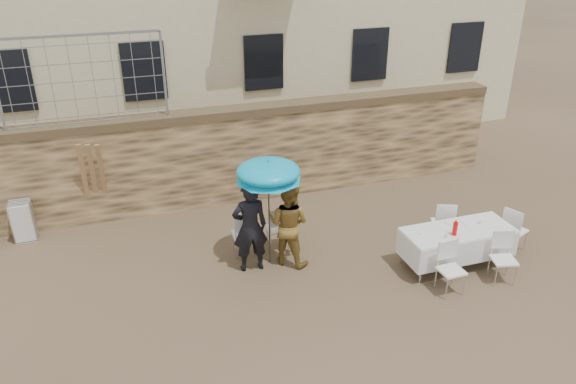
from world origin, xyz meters
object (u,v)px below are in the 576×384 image
object	(u,v)px
soda_bottle	(455,229)
table_chair_front_right	(504,259)
man_suit	(250,227)
couple_chair_left	(243,233)
table_chair_side	(515,229)
chair_stack_right	(24,217)
couple_chair_right	(277,227)
umbrella	(268,175)
woman_dress	(289,224)
table_chair_front_left	(452,269)
table_chair_back	(443,222)
banquet_table	(458,231)

from	to	relation	value
soda_bottle	table_chair_front_right	world-z (taller)	soda_bottle
man_suit	couple_chair_left	xyz separation A→B (m)	(0.00, 0.55, -0.42)
table_chair_side	couple_chair_left	bearing A→B (deg)	50.31
table_chair_front_right	chair_stack_right	xyz separation A→B (m)	(-8.42, 4.48, -0.02)
soda_bottle	couple_chair_left	bearing A→B (deg)	153.28
soda_bottle	couple_chair_right	bearing A→B (deg)	147.93
couple_chair_right	table_chair_front_right	world-z (taller)	same
couple_chair_left	man_suit	bearing A→B (deg)	93.10
umbrella	woman_dress	bearing A→B (deg)	-15.95
chair_stack_right	table_chair_front_left	bearing A→B (deg)	-31.46
couple_chair_left	soda_bottle	world-z (taller)	soda_bottle
man_suit	table_chair_back	xyz separation A→B (m)	(3.96, -0.29, -0.42)
man_suit	table_chair_back	bearing A→B (deg)	177.33
woman_dress	table_chair_front_left	bearing A→B (deg)	-175.07
woman_dress	banquet_table	bearing A→B (deg)	-157.62
couple_chair_left	chair_stack_right	distance (m)	4.66
woman_dress	table_chair_front_right	bearing A→B (deg)	-165.37
soda_bottle	man_suit	bearing A→B (deg)	160.77
chair_stack_right	table_chair_side	bearing A→B (deg)	-21.27
table_chair_front_right	chair_stack_right	size ratio (longest dim) A/B	1.04
couple_chair_right	chair_stack_right	distance (m)	5.29
man_suit	couple_chair_right	world-z (taller)	man_suit
table_chair_back	soda_bottle	bearing A→B (deg)	88.63
umbrella	table_chair_front_right	distance (m)	4.54
woman_dress	table_chair_side	distance (m)	4.53
couple_chair_left	table_chair_side	distance (m)	5.39
couple_chair_right	table_chair_side	bearing A→B (deg)	166.45
banquet_table	table_chair_front_right	bearing A→B (deg)	-56.31
couple_chair_left	table_chair_back	xyz separation A→B (m)	(3.96, -0.84, 0.00)
table_chair_back	table_chair_side	xyz separation A→B (m)	(1.20, -0.70, 0.00)
couple_chair_left	table_chair_front_right	xyz separation A→B (m)	(4.26, -2.39, 0.00)
banquet_table	chair_stack_right	distance (m)	8.76
couple_chair_left	couple_chair_right	size ratio (longest dim) A/B	1.00
banquet_table	table_chair_side	world-z (taller)	table_chair_side
banquet_table	soda_bottle	size ratio (longest dim) A/B	8.08
woman_dress	chair_stack_right	size ratio (longest dim) A/B	1.83
woman_dress	couple_chair_left	bearing A→B (deg)	6.07
couple_chair_left	couple_chair_right	distance (m)	0.70
umbrella	couple_chair_right	size ratio (longest dim) A/B	2.06
woman_dress	chair_stack_right	distance (m)	5.59
table_chair_back	banquet_table	bearing A→B (deg)	97.43
man_suit	table_chair_back	world-z (taller)	man_suit
umbrella	couple_chair_right	world-z (taller)	umbrella
man_suit	table_chair_front_right	distance (m)	4.66
umbrella	table_chair_back	world-z (taller)	umbrella
chair_stack_right	soda_bottle	bearing A→B (deg)	-26.67
banquet_table	table_chair_back	size ratio (longest dim) A/B	2.19
chair_stack_right	table_chair_back	bearing A→B (deg)	-19.83
soda_bottle	chair_stack_right	xyz separation A→B (m)	(-7.72, 3.88, -0.45)
couple_chair_right	table_chair_side	world-z (taller)	same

